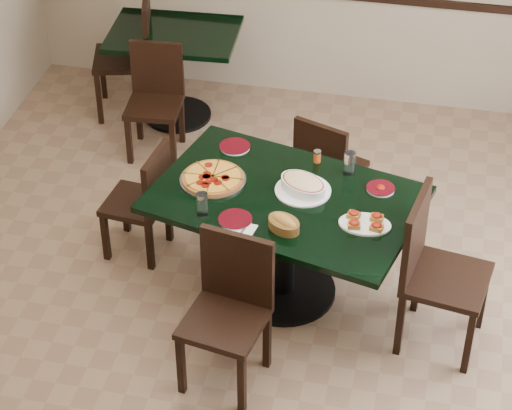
% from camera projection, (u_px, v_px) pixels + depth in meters
% --- Properties ---
extents(floor, '(5.50, 5.50, 0.00)m').
position_uv_depth(floor, '(272.00, 320.00, 6.11)').
color(floor, '#7D6248').
rests_on(floor, ground).
extents(room_shell, '(5.50, 5.50, 5.50)m').
position_uv_depth(room_shell, '(476.00, 36.00, 6.59)').
color(room_shell, silver).
rests_on(room_shell, floor).
extents(main_table, '(1.73, 1.34, 0.75)m').
position_uv_depth(main_table, '(285.00, 221.00, 5.98)').
color(main_table, black).
rests_on(main_table, floor).
extents(back_table, '(1.01, 0.76, 0.75)m').
position_uv_depth(back_table, '(175.00, 58.00, 7.68)').
color(back_table, black).
rests_on(back_table, floor).
extents(chair_far, '(0.50, 0.50, 0.82)m').
position_uv_depth(chair_far, '(326.00, 165.00, 6.64)').
color(chair_far, black).
rests_on(chair_far, floor).
extents(chair_near, '(0.50, 0.50, 0.91)m').
position_uv_depth(chair_near, '(230.00, 303.00, 5.49)').
color(chair_near, black).
rests_on(chair_near, floor).
extents(chair_right, '(0.53, 0.53, 0.99)m').
position_uv_depth(chair_right, '(432.00, 264.00, 5.68)').
color(chair_right, black).
rests_on(chair_right, floor).
extents(chair_left, '(0.41, 0.41, 0.80)m').
position_uv_depth(chair_left, '(145.00, 197.00, 6.38)').
color(chair_left, black).
rests_on(chair_left, floor).
extents(back_chair_near, '(0.42, 0.42, 0.84)m').
position_uv_depth(back_chair_near, '(156.00, 94.00, 7.37)').
color(back_chair_near, black).
rests_on(back_chair_near, floor).
extents(back_chair_left, '(0.55, 0.55, 0.97)m').
position_uv_depth(back_chair_left, '(134.00, 49.00, 7.75)').
color(back_chair_left, black).
rests_on(back_chair_left, floor).
extents(pepperoni_pizza, '(0.40, 0.40, 0.04)m').
position_uv_depth(pepperoni_pizza, '(213.00, 178.00, 5.99)').
color(pepperoni_pizza, '#AFAFB6').
rests_on(pepperoni_pizza, main_table).
extents(lasagna_casserole, '(0.36, 0.34, 0.09)m').
position_uv_depth(lasagna_casserole, '(303.00, 185.00, 5.89)').
color(lasagna_casserole, white).
rests_on(lasagna_casserole, main_table).
extents(bread_basket, '(0.25, 0.23, 0.09)m').
position_uv_depth(bread_basket, '(284.00, 223.00, 5.60)').
color(bread_basket, brown).
rests_on(bread_basket, main_table).
extents(bruschetta_platter, '(0.30, 0.21, 0.05)m').
position_uv_depth(bruschetta_platter, '(365.00, 222.00, 5.64)').
color(bruschetta_platter, white).
rests_on(bruschetta_platter, main_table).
extents(side_plate_near, '(0.20, 0.20, 0.02)m').
position_uv_depth(side_plate_near, '(235.00, 219.00, 5.68)').
color(side_plate_near, white).
rests_on(side_plate_near, main_table).
extents(side_plate_far_r, '(0.17, 0.17, 0.03)m').
position_uv_depth(side_plate_far_r, '(381.00, 188.00, 5.92)').
color(side_plate_far_r, white).
rests_on(side_plate_far_r, main_table).
extents(side_plate_far_l, '(0.20, 0.20, 0.02)m').
position_uv_depth(side_plate_far_l, '(235.00, 147.00, 6.28)').
color(side_plate_far_l, white).
rests_on(side_plate_far_l, main_table).
extents(napkin_setting, '(0.19, 0.19, 0.01)m').
position_uv_depth(napkin_setting, '(240.00, 230.00, 5.61)').
color(napkin_setting, white).
rests_on(napkin_setting, main_table).
extents(water_glass_a, '(0.07, 0.07, 0.15)m').
position_uv_depth(water_glass_a, '(349.00, 163.00, 6.02)').
color(water_glass_a, white).
rests_on(water_glass_a, main_table).
extents(water_glass_b, '(0.07, 0.07, 0.14)m').
position_uv_depth(water_glass_b, '(202.00, 204.00, 5.70)').
color(water_glass_b, white).
rests_on(water_glass_b, main_table).
extents(pepper_shaker, '(0.05, 0.05, 0.08)m').
position_uv_depth(pepper_shaker, '(317.00, 156.00, 6.14)').
color(pepper_shaker, '#C54515').
rests_on(pepper_shaker, main_table).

